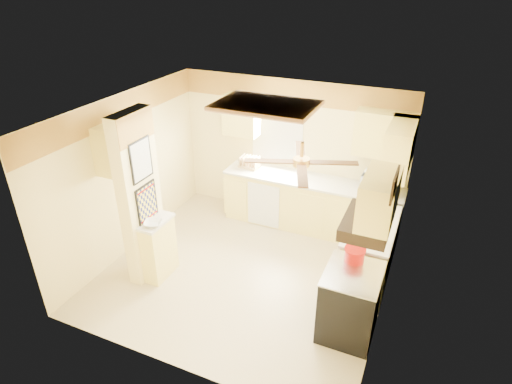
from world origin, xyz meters
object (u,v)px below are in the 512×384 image
at_px(stove, 350,302).
at_px(dutch_oven, 355,255).
at_px(kettle, 371,225).
at_px(bowl, 153,223).
at_px(microwave, 379,183).

bearing_deg(stove, dutch_oven, 102.07).
relative_size(dutch_oven, kettle, 1.23).
bearing_deg(dutch_oven, stove, -77.93).
xyz_separation_m(bowl, dutch_oven, (2.71, 0.35, 0.03)).
bearing_deg(dutch_oven, bowl, -172.68).
relative_size(stove, dutch_oven, 3.50).
relative_size(stove, kettle, 4.30).
xyz_separation_m(microwave, kettle, (0.10, -1.23, -0.05)).
xyz_separation_m(stove, microwave, (-0.08, 2.16, 0.62)).
bearing_deg(stove, kettle, 89.04).
relative_size(stove, microwave, 1.74).
height_order(stove, bowl, bowl).
bearing_deg(kettle, dutch_oven, -95.50).
bearing_deg(microwave, stove, 93.88).
distance_m(bowl, dutch_oven, 2.73).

